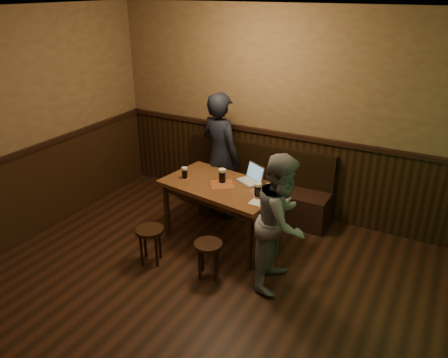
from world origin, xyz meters
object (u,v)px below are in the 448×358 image
person_suit (220,156)px  pint_mid (222,176)px  pint_right (258,190)px  stool_left (150,235)px  pint_left (185,173)px  pub_table (222,192)px  laptop (251,177)px  stool_right (208,250)px  person_grey (281,222)px  bench (254,189)px

person_suit → pint_mid: bearing=138.0°
pint_right → person_suit: 1.11m
stool_left → pint_left: (-0.00, 0.77, 0.50)m
pub_table → pint_mid: 0.20m
pint_right → laptop: (-0.24, 0.34, -0.03)m
pint_left → laptop: (0.77, 0.31, -0.02)m
stool_right → person_suit: size_ratio=0.24×
stool_left → person_suit: 1.53m
pub_table → person_suit: size_ratio=0.89×
person_grey → pub_table: bearing=60.8°
pint_left → pint_mid: (0.47, 0.12, 0.01)m
bench → pub_table: (-0.00, -0.95, 0.36)m
pint_right → person_grey: person_grey is taller
person_suit → person_grey: size_ratio=1.18×
stool_left → person_grey: (1.45, 0.37, 0.39)m
pint_right → stool_left: bearing=-143.9°
stool_left → pint_right: (1.01, 0.74, 0.50)m
pub_table → pint_left: (-0.50, -0.07, 0.18)m
bench → pint_right: bench is taller
pint_left → person_suit: (0.14, 0.66, 0.03)m
bench → stool_right: (0.24, -1.69, 0.03)m
stool_right → pint_right: size_ratio=2.55×
stool_left → stool_right: 0.74m
bench → pint_left: (-0.50, -1.01, 0.54)m
stool_left → pint_left: pint_left is taller
stool_left → pint_right: size_ratio=2.65×
stool_right → person_suit: person_suit is taller
pub_table → person_grey: bearing=-17.2°
person_suit → pint_right: bearing=158.7°
pint_left → person_suit: person_suit is taller
person_suit → person_grey: (1.31, -1.06, -0.13)m
pub_table → pint_mid: (-0.03, 0.05, 0.19)m
pub_table → stool_left: pub_table is taller
pub_table → stool_right: pub_table is taller
bench → person_suit: size_ratio=1.25×
pub_table → pint_left: 0.53m
bench → pub_table: bench is taller
bench → pint_right: 1.29m
laptop → person_suit: size_ratio=0.21×
pint_mid → pub_table: bearing=-63.3°
pint_right → person_suit: person_suit is taller
stool_left → pint_mid: pint_mid is taller
person_suit → stool_left: bearing=101.5°
laptop → stool_right: bearing=-63.9°
pint_mid → pint_right: 0.56m
stool_right → person_grey: bearing=21.9°
bench → pint_right: (0.52, -1.04, 0.55)m
stool_right → laptop: 1.11m
pint_right → laptop: 0.42m
pint_left → person_suit: size_ratio=0.09×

